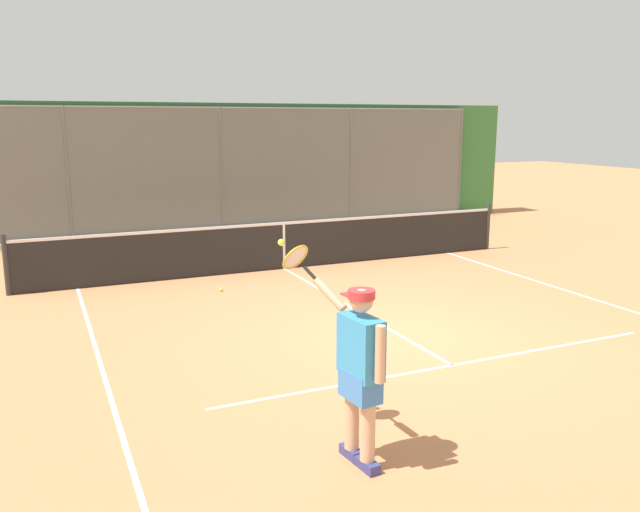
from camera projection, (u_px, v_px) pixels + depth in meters
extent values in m
plane|color=#C67A4C|center=(399.00, 335.00, 9.18)|extent=(60.00, 60.00, 0.00)
cube|color=white|center=(452.00, 365.00, 8.04)|extent=(6.20, 0.05, 0.01)
cube|color=white|center=(113.00, 404.00, 6.94)|extent=(0.05, 10.66, 0.01)
cube|color=white|center=(347.00, 305.00, 10.66)|extent=(0.05, 5.86, 0.01)
cylinder|color=slate|center=(460.00, 164.00, 20.03)|extent=(0.07, 0.07, 3.32)
cylinder|color=slate|center=(350.00, 167.00, 18.54)|extent=(0.07, 0.07, 3.32)
cylinder|color=slate|center=(221.00, 171.00, 17.04)|extent=(0.07, 0.07, 3.32)
cylinder|color=slate|center=(68.00, 176.00, 15.55)|extent=(0.07, 0.07, 3.32)
cylinder|color=slate|center=(219.00, 108.00, 16.71)|extent=(15.10, 0.05, 0.05)
cube|color=slate|center=(221.00, 171.00, 17.04)|extent=(15.10, 0.02, 3.32)
cube|color=#387A3D|center=(215.00, 168.00, 17.62)|extent=(18.10, 0.90, 3.42)
cube|color=#ADADA8|center=(225.00, 232.00, 17.21)|extent=(16.10, 0.18, 0.15)
cylinder|color=#2D2D2D|center=(488.00, 227.00, 15.20)|extent=(0.09, 0.09, 1.07)
cylinder|color=#2D2D2D|center=(6.00, 265.00, 11.16)|extent=(0.09, 0.09, 1.07)
cube|color=black|center=(284.00, 247.00, 13.19)|extent=(10.12, 0.02, 0.91)
cube|color=white|center=(284.00, 223.00, 13.09)|extent=(10.12, 0.04, 0.05)
cube|color=white|center=(284.00, 247.00, 13.19)|extent=(0.05, 0.04, 0.91)
cube|color=navy|center=(367.00, 465.00, 5.64)|extent=(0.14, 0.27, 0.09)
cylinder|color=tan|center=(368.00, 421.00, 5.55)|extent=(0.13, 0.13, 0.73)
cube|color=navy|center=(352.00, 452.00, 5.85)|extent=(0.14, 0.27, 0.09)
cylinder|color=tan|center=(352.00, 410.00, 5.76)|extent=(0.13, 0.13, 0.73)
cube|color=#3D7AC6|center=(360.00, 385.00, 5.60)|extent=(0.26, 0.41, 0.26)
cube|color=#338CC6|center=(361.00, 347.00, 5.53)|extent=(0.26, 0.47, 0.53)
cylinder|color=tan|center=(380.00, 354.00, 5.29)|extent=(0.08, 0.08, 0.49)
cylinder|color=tan|center=(330.00, 294.00, 5.79)|extent=(0.23, 0.36, 0.28)
sphere|color=tan|center=(361.00, 301.00, 5.45)|extent=(0.20, 0.20, 0.20)
cylinder|color=red|center=(361.00, 294.00, 5.43)|extent=(0.26, 0.26, 0.08)
cube|color=red|center=(354.00, 295.00, 5.53)|extent=(0.19, 0.20, 0.02)
cylinder|color=black|center=(310.00, 273.00, 5.91)|extent=(0.10, 0.17, 0.13)
torus|color=gold|center=(295.00, 257.00, 6.00)|extent=(0.34, 0.29, 0.26)
cylinder|color=silver|center=(295.00, 257.00, 6.00)|extent=(0.28, 0.23, 0.21)
sphere|color=#D6E042|center=(281.00, 242.00, 6.09)|extent=(0.07, 0.07, 0.07)
sphere|color=#D6E042|center=(221.00, 289.00, 11.52)|extent=(0.07, 0.07, 0.07)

